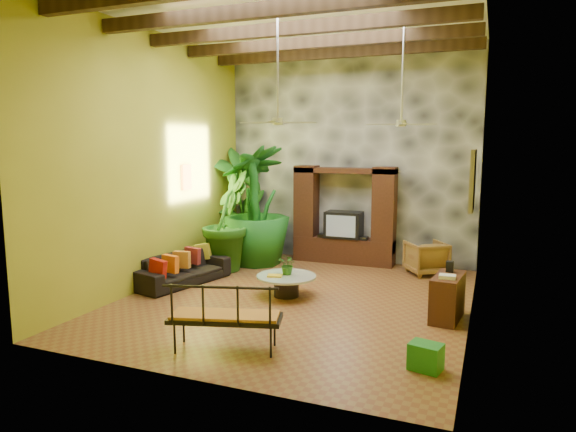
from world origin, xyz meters
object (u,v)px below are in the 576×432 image
at_px(ceiling_fan_front, 278,109).
at_px(entertainment_center, 344,223).
at_px(iron_bench, 223,314).
at_px(green_bin, 426,357).
at_px(tall_plant_a, 240,203).
at_px(tall_plant_c, 256,205).
at_px(wicker_armchair, 426,258).
at_px(side_console, 447,297).
at_px(coffee_table, 286,283).
at_px(ceiling_fan_back, 401,112).
at_px(tall_plant_b, 226,220).
at_px(sofa, 182,269).

bearing_deg(ceiling_fan_front, entertainment_center, 86.76).
bearing_deg(iron_bench, green_bin, -6.57).
xyz_separation_m(ceiling_fan_front, tall_plant_a, (-2.39, 3.21, -2.04)).
bearing_deg(tall_plant_a, tall_plant_c, -38.94).
xyz_separation_m(wicker_armchair, side_console, (0.68, -2.87, 0.01)).
distance_m(ceiling_fan_front, iron_bench, 3.63).
bearing_deg(coffee_table, wicker_armchair, 50.27).
bearing_deg(ceiling_fan_back, side_console, -51.45).
height_order(tall_plant_a, tall_plant_b, tall_plant_a).
relative_size(coffee_table, iron_bench, 0.68).
distance_m(ceiling_fan_back, green_bin, 4.76).
height_order(entertainment_center, iron_bench, entertainment_center).
xyz_separation_m(ceiling_fan_back, green_bin, (0.97, -3.37, -3.23)).
bearing_deg(entertainment_center, tall_plant_a, -172.86).
bearing_deg(iron_bench, tall_plant_a, 98.47).
xyz_separation_m(ceiling_fan_front, tall_plant_b, (-2.07, 1.90, -2.28)).
bearing_deg(ceiling_fan_back, iron_bench, -113.77).
bearing_deg(sofa, green_bin, -100.30).
bearing_deg(side_console, tall_plant_c, 158.54).
distance_m(ceiling_fan_back, tall_plant_a, 4.93).
height_order(sofa, wicker_armchair, wicker_armchair).
relative_size(tall_plant_c, side_console, 3.06).
bearing_deg(tall_plant_b, green_bin, -37.14).
height_order(iron_bench, green_bin, iron_bench).
bearing_deg(ceiling_fan_back, ceiling_fan_front, -138.37).
height_order(ceiling_fan_back, green_bin, ceiling_fan_back).
relative_size(ceiling_fan_back, tall_plant_c, 0.67).
bearing_deg(tall_plant_a, side_console, -29.22).
height_order(ceiling_fan_back, wicker_armchair, ceiling_fan_back).
bearing_deg(tall_plant_b, ceiling_fan_back, -4.40).
bearing_deg(coffee_table, ceiling_fan_back, 31.16).
distance_m(tall_plant_c, green_bin, 6.38).
distance_m(tall_plant_b, green_bin, 6.14).
relative_size(tall_plant_c, coffee_table, 2.51).
bearing_deg(ceiling_fan_front, ceiling_fan_back, 41.63).
height_order(tall_plant_b, coffee_table, tall_plant_b).
xyz_separation_m(entertainment_center, iron_bench, (-0.08, -5.76, -0.43)).
bearing_deg(tall_plant_a, iron_bench, -65.24).
xyz_separation_m(tall_plant_b, side_console, (4.92, -1.62, -0.76)).
bearing_deg(side_console, iron_bench, -131.48).
xyz_separation_m(ceiling_fan_front, green_bin, (2.77, -1.77, -3.23)).
xyz_separation_m(tall_plant_b, coffee_table, (2.03, -1.41, -0.87)).
height_order(tall_plant_a, tall_plant_c, tall_plant_c).
height_order(entertainment_center, ceiling_fan_front, ceiling_fan_front).
relative_size(sofa, green_bin, 5.25).
bearing_deg(sofa, side_console, -78.75).
distance_m(wicker_armchair, green_bin, 4.95).
bearing_deg(side_console, entertainment_center, 135.19).
relative_size(tall_plant_b, side_console, 2.46).
bearing_deg(tall_plant_b, side_console, -18.17).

